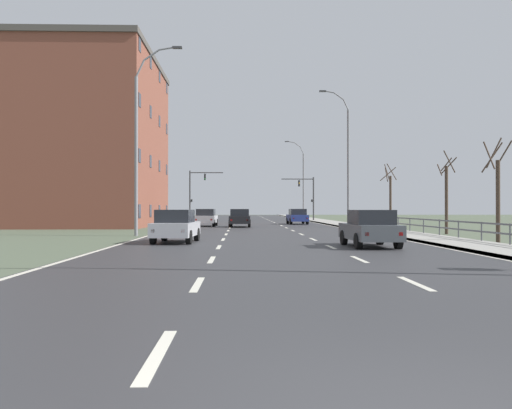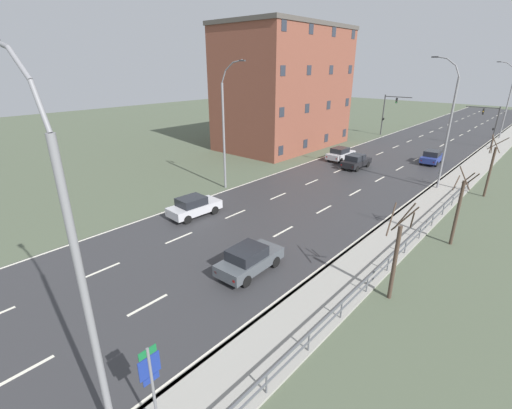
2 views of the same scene
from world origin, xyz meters
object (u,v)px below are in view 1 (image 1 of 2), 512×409
object	(u,v)px
traffic_signal_left	(195,189)
street_lamp_midground	(347,160)
car_distant	(206,217)
car_near_right	(297,216)
traffic_signal_right	(308,192)
car_near_left	(240,218)
car_far_right	(176,226)
brick_building	(96,142)
car_mid_centre	(370,228)
street_lamp_distant	(302,181)
street_lamp_left_bank	(139,143)

from	to	relation	value
traffic_signal_left	street_lamp_midground	bearing A→B (deg)	-57.84
traffic_signal_left	car_distant	world-z (taller)	traffic_signal_left
traffic_signal_left	car_near_right	distance (m)	18.38
traffic_signal_right	traffic_signal_left	distance (m)	14.37
car_near_left	car_distant	xyz separation A→B (m)	(-3.06, 2.05, 0.00)
street_lamp_midground	car_distant	bearing A→B (deg)	163.40
car_far_right	brick_building	distance (m)	28.09
car_mid_centre	brick_building	world-z (taller)	brick_building
traffic_signal_right	car_distant	world-z (taller)	traffic_signal_right
traffic_signal_right	car_far_right	world-z (taller)	traffic_signal_right
street_lamp_distant	car_far_right	size ratio (longest dim) A/B	2.71
traffic_signal_left	car_distant	xyz separation A→B (m)	(2.64, -19.72, -3.32)
street_lamp_midground	traffic_signal_right	size ratio (longest dim) A/B	2.05
car_far_right	car_distant	size ratio (longest dim) A/B	1.01
street_lamp_distant	car_near_right	size ratio (longest dim) A/B	2.73
street_lamp_midground	car_mid_centre	world-z (taller)	street_lamp_midground
traffic_signal_right	car_far_right	xyz separation A→B (m)	(-11.65, -42.88, -2.87)
street_lamp_left_bank	traffic_signal_right	distance (m)	39.39
brick_building	street_lamp_distant	bearing A→B (deg)	49.47
car_far_right	street_lamp_left_bank	bearing A→B (deg)	118.05
street_lamp_distant	traffic_signal_right	distance (m)	8.67
traffic_signal_left	car_near_right	world-z (taller)	traffic_signal_left
traffic_signal_right	car_mid_centre	world-z (taller)	traffic_signal_right
car_near_left	brick_building	distance (m)	15.90
street_lamp_midground	car_far_right	distance (m)	23.12
street_lamp_distant	car_mid_centre	size ratio (longest dim) A/B	2.74
traffic_signal_right	car_far_right	bearing A→B (deg)	-105.20
car_near_right	car_near_left	size ratio (longest dim) A/B	1.01
car_mid_centre	car_far_right	bearing A→B (deg)	158.67
traffic_signal_right	brick_building	bearing A→B (deg)	-141.26
car_far_right	car_near_left	bearing A→B (deg)	85.02
street_lamp_midground	street_lamp_left_bank	distance (m)	19.66
traffic_signal_right	car_distant	xyz separation A→B (m)	(-11.72, -20.10, -2.87)
street_lamp_left_bank	car_far_right	xyz separation A→B (m)	(2.93, -6.33, -4.68)
car_far_right	car_distant	distance (m)	22.77
car_near_right	car_far_right	bearing A→B (deg)	-109.34
traffic_signal_left	brick_building	world-z (taller)	brick_building
street_lamp_midground	car_near_right	size ratio (longest dim) A/B	2.78
street_lamp_midground	brick_building	xyz separation A→B (m)	(-22.51, 5.86, 2.23)
street_lamp_midground	car_near_left	size ratio (longest dim) A/B	2.80
street_lamp_midground	traffic_signal_left	size ratio (longest dim) A/B	1.81
car_distant	car_mid_centre	bearing A→B (deg)	-69.46
traffic_signal_left	car_far_right	xyz separation A→B (m)	(2.71, -42.49, -3.32)
traffic_signal_left	car_near_left	distance (m)	22.74
street_lamp_midground	car_near_right	bearing A→B (deg)	108.70
street_lamp_left_bank	car_distant	distance (m)	17.33
street_lamp_midground	traffic_signal_right	xyz separation A→B (m)	(-0.29, 23.69, -1.99)
traffic_signal_left	car_far_right	world-z (taller)	traffic_signal_left
car_far_right	car_distant	bearing A→B (deg)	93.39
street_lamp_distant	car_far_right	world-z (taller)	street_lamp_distant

